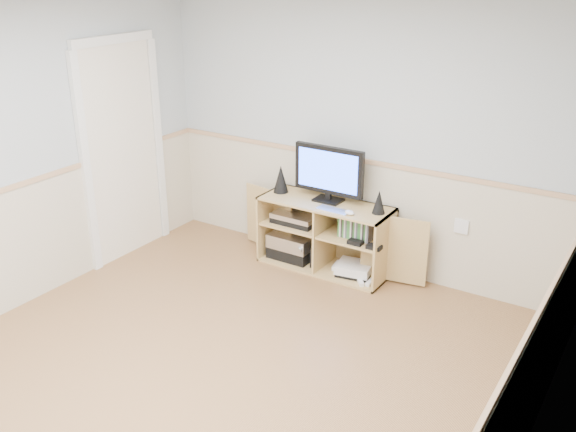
{
  "coord_description": "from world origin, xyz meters",
  "views": [
    {
      "loc": [
        2.42,
        -2.76,
        2.72
      ],
      "look_at": [
        -0.08,
        1.2,
        0.81
      ],
      "focal_mm": 40.0,
      "sensor_mm": 36.0,
      "label": 1
    }
  ],
  "objects_px": {
    "monitor": "(329,172)",
    "keyboard": "(333,210)",
    "game_consoles": "(354,269)",
    "media_cabinet": "(328,233)"
  },
  "relations": [
    {
      "from": "monitor",
      "to": "keyboard",
      "type": "distance_m",
      "value": 0.37
    },
    {
      "from": "monitor",
      "to": "keyboard",
      "type": "height_order",
      "value": "monitor"
    },
    {
      "from": "monitor",
      "to": "game_consoles",
      "type": "bearing_deg",
      "value": -10.9
    },
    {
      "from": "monitor",
      "to": "media_cabinet",
      "type": "bearing_deg",
      "value": 90.0
    },
    {
      "from": "monitor",
      "to": "game_consoles",
      "type": "distance_m",
      "value": 0.92
    },
    {
      "from": "media_cabinet",
      "to": "keyboard",
      "type": "bearing_deg",
      "value": -51.39
    },
    {
      "from": "media_cabinet",
      "to": "game_consoles",
      "type": "xyz_separation_m",
      "value": [
        0.32,
        -0.07,
        -0.26
      ]
    },
    {
      "from": "game_consoles",
      "to": "media_cabinet",
      "type": "bearing_deg",
      "value": 167.93
    },
    {
      "from": "media_cabinet",
      "to": "monitor",
      "type": "relative_size",
      "value": 2.84
    },
    {
      "from": "media_cabinet",
      "to": "monitor",
      "type": "height_order",
      "value": "monitor"
    }
  ]
}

